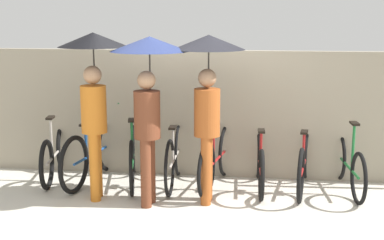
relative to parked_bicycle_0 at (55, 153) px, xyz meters
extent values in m
plane|color=beige|center=(2.05, -1.31, -0.36)|extent=(30.00, 30.00, 0.00)
cube|color=gray|center=(2.05, 0.40, 0.56)|extent=(12.11, 0.12, 1.83)
torus|color=black|center=(-0.08, 0.50, -0.02)|extent=(0.17, 0.69, 0.68)
torus|color=black|center=(0.08, -0.52, -0.02)|extent=(0.17, 0.69, 0.68)
cylinder|color=#A59E93|center=(0.00, -0.01, -0.02)|extent=(0.20, 1.03, 0.04)
cylinder|color=#A59E93|center=(0.03, -0.19, 0.27)|extent=(0.04, 0.04, 0.56)
cube|color=black|center=(0.03, -0.19, 0.56)|extent=(0.12, 0.21, 0.03)
cylinder|color=#A59E93|center=(-0.08, 0.50, 0.34)|extent=(0.04, 0.04, 0.71)
cylinder|color=#A59E93|center=(-0.08, 0.50, 0.70)|extent=(0.44, 0.10, 0.03)
torus|color=black|center=(0.67, 0.45, 0.03)|extent=(0.18, 0.78, 0.78)
torus|color=black|center=(0.51, -0.62, 0.03)|extent=(0.18, 0.78, 0.78)
cylinder|color=#19478C|center=(0.59, -0.09, 0.03)|extent=(0.20, 1.08, 0.04)
cylinder|color=#19478C|center=(0.56, -0.27, 0.26)|extent=(0.04, 0.04, 0.46)
cube|color=black|center=(0.56, -0.27, 0.50)|extent=(0.12, 0.21, 0.03)
cylinder|color=#19478C|center=(0.67, 0.45, 0.38)|extent=(0.04, 0.04, 0.70)
cylinder|color=#19478C|center=(0.67, 0.45, 0.73)|extent=(0.44, 0.09, 0.03)
torus|color=black|center=(1.07, 0.40, 0.01)|extent=(0.20, 0.73, 0.74)
torus|color=black|center=(1.28, -0.62, 0.01)|extent=(0.20, 0.73, 0.74)
cylinder|color=#19662D|center=(1.17, -0.11, 0.01)|extent=(0.25, 1.03, 0.04)
cylinder|color=#19662D|center=(1.21, -0.29, 0.29)|extent=(0.04, 0.04, 0.55)
cube|color=black|center=(1.21, -0.29, 0.58)|extent=(0.13, 0.21, 0.03)
cylinder|color=#19662D|center=(1.07, 0.40, 0.35)|extent=(0.04, 0.04, 0.68)
cylinder|color=#19662D|center=(1.07, 0.40, 0.69)|extent=(0.44, 0.12, 0.03)
torus|color=black|center=(1.75, 0.38, 0.02)|extent=(0.06, 0.75, 0.75)
torus|color=black|center=(1.77, -0.57, 0.02)|extent=(0.06, 0.75, 0.75)
cylinder|color=#A59E93|center=(1.76, -0.10, 0.02)|extent=(0.06, 0.96, 0.04)
cylinder|color=#A59E93|center=(1.77, -0.26, 0.25)|extent=(0.04, 0.04, 0.46)
cube|color=black|center=(1.77, -0.26, 0.49)|extent=(0.10, 0.20, 0.03)
cylinder|color=#A59E93|center=(1.75, 0.38, 0.30)|extent=(0.04, 0.04, 0.57)
cylinder|color=#A59E93|center=(1.75, 0.38, 0.59)|extent=(0.44, 0.04, 0.03)
torus|color=black|center=(2.44, 0.44, 0.02)|extent=(0.17, 0.75, 0.76)
torus|color=black|center=(2.26, -0.61, 0.02)|extent=(0.17, 0.75, 0.76)
cylinder|color=maroon|center=(2.35, -0.09, 0.02)|extent=(0.21, 1.05, 0.04)
cylinder|color=maroon|center=(2.32, -0.27, 0.28)|extent=(0.04, 0.04, 0.52)
cube|color=black|center=(2.32, -0.27, 0.55)|extent=(0.12, 0.21, 0.03)
cylinder|color=maroon|center=(2.44, 0.44, 0.31)|extent=(0.04, 0.04, 0.57)
cylinder|color=maroon|center=(2.44, 0.44, 0.59)|extent=(0.44, 0.10, 0.03)
torus|color=black|center=(2.91, 0.40, -0.03)|extent=(0.08, 0.67, 0.67)
torus|color=black|center=(2.96, -0.59, -0.03)|extent=(0.08, 0.67, 0.67)
cylinder|color=maroon|center=(2.93, -0.09, -0.03)|extent=(0.08, 0.99, 0.04)
cylinder|color=maroon|center=(2.94, -0.26, 0.22)|extent=(0.04, 0.04, 0.49)
cube|color=black|center=(2.94, -0.26, 0.48)|extent=(0.10, 0.20, 0.03)
cylinder|color=maroon|center=(2.91, 0.40, 0.29)|extent=(0.04, 0.04, 0.64)
cylinder|color=maroon|center=(2.91, 0.40, 0.61)|extent=(0.44, 0.05, 0.03)
torus|color=black|center=(3.60, 0.46, -0.01)|extent=(0.15, 0.71, 0.71)
torus|color=black|center=(3.44, -0.61, -0.01)|extent=(0.15, 0.71, 0.71)
cylinder|color=maroon|center=(3.52, -0.07, -0.01)|extent=(0.19, 1.08, 0.04)
cylinder|color=maroon|center=(3.49, -0.26, 0.23)|extent=(0.04, 0.04, 0.47)
cube|color=black|center=(3.49, -0.26, 0.48)|extent=(0.12, 0.21, 0.03)
cylinder|color=maroon|center=(3.60, 0.46, 0.35)|extent=(0.04, 0.04, 0.71)
cylinder|color=maroon|center=(3.60, 0.46, 0.70)|extent=(0.44, 0.09, 0.03)
torus|color=black|center=(4.06, 0.46, -0.03)|extent=(0.11, 0.67, 0.67)
torus|color=black|center=(4.15, -0.57, -0.03)|extent=(0.11, 0.67, 0.67)
cylinder|color=#19662D|center=(4.11, -0.05, -0.03)|extent=(0.13, 1.03, 0.04)
cylinder|color=#19662D|center=(4.12, -0.23, 0.28)|extent=(0.04, 0.04, 0.61)
cube|color=black|center=(4.12, -0.23, 0.60)|extent=(0.11, 0.21, 0.03)
cylinder|color=#19662D|center=(4.06, 0.46, 0.30)|extent=(0.04, 0.04, 0.65)
cylinder|color=#19662D|center=(4.06, 0.46, 0.62)|extent=(0.44, 0.07, 0.03)
cylinder|color=#C66B1E|center=(0.87, -0.88, 0.08)|extent=(0.13, 0.13, 0.87)
cylinder|color=#C66B1E|center=(0.84, -0.70, 0.08)|extent=(0.13, 0.13, 0.87)
cylinder|color=#C66B1E|center=(0.86, -0.79, 0.81)|extent=(0.32, 0.32, 0.59)
sphere|color=tan|center=(0.86, -0.79, 1.24)|extent=(0.23, 0.23, 0.23)
cylinder|color=#332D28|center=(0.84, -0.65, 1.21)|extent=(0.02, 0.02, 0.73)
cone|color=black|center=(0.84, -0.65, 1.66)|extent=(0.88, 0.88, 0.18)
cylinder|color=brown|center=(1.56, -1.02, 0.07)|extent=(0.13, 0.13, 0.85)
cylinder|color=brown|center=(1.57, -0.84, 0.07)|extent=(0.13, 0.13, 0.85)
cylinder|color=brown|center=(1.57, -0.93, 0.78)|extent=(0.32, 0.32, 0.58)
sphere|color=tan|center=(1.57, -0.93, 1.20)|extent=(0.22, 0.22, 0.22)
cylinder|color=#332D28|center=(1.58, -0.79, 1.17)|extent=(0.02, 0.02, 0.72)
cone|color=#19234C|center=(1.58, -0.79, 1.62)|extent=(0.96, 0.96, 0.18)
cylinder|color=#9E4C1E|center=(2.27, -0.83, 0.07)|extent=(0.13, 0.13, 0.86)
cylinder|color=#9E4C1E|center=(2.28, -0.65, 0.07)|extent=(0.13, 0.13, 0.86)
cylinder|color=#9E4C1E|center=(2.27, -0.74, 0.79)|extent=(0.32, 0.32, 0.59)
sphere|color=#997051|center=(2.27, -0.74, 1.22)|extent=(0.22, 0.22, 0.22)
cylinder|color=#332D28|center=(2.28, -0.60, 1.19)|extent=(0.02, 0.02, 0.72)
cone|color=black|center=(2.28, -0.60, 1.64)|extent=(0.90, 0.90, 0.18)
camera|label=1|loc=(2.92, -7.14, 2.00)|focal=50.00mm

